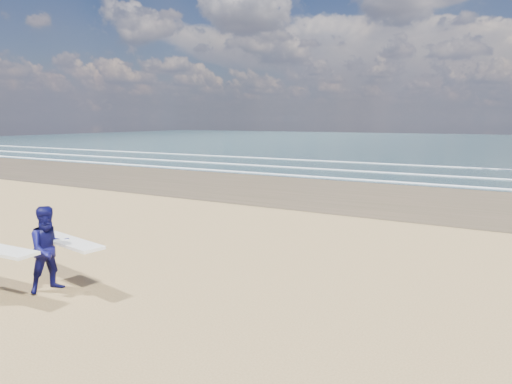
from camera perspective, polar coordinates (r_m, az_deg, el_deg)
The scene contains 1 object.
surfer_far at distance 11.32m, azimuth -24.29°, elevation -6.44°, with size 2.26×1.35×1.95m.
Camera 1 is at (9.97, -5.37, 3.86)m, focal length 32.00 mm.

